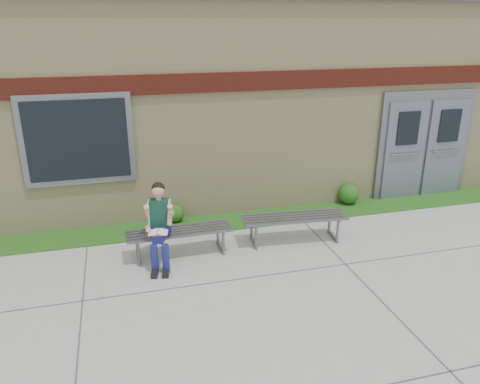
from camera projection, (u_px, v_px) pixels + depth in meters
name	position (u px, v px, depth m)	size (l,w,h in m)	color
ground	(299.00, 290.00, 6.74)	(80.00, 80.00, 0.00)	#9E9E99
grass_strip	(249.00, 219.00, 9.09)	(16.00, 0.80, 0.02)	#2B4D14
school_building	(211.00, 87.00, 11.44)	(16.20, 6.22, 4.20)	beige
bench_left	(180.00, 236.00, 7.63)	(1.73, 0.52, 0.44)	slate
bench_right	(294.00, 222.00, 8.11)	(1.84, 0.66, 0.47)	slate
girl	(160.00, 223.00, 7.26)	(0.48, 0.82, 1.31)	navy
shrub_mid	(175.00, 213.00, 8.92)	(0.34, 0.34, 0.34)	#2B4D14
shrub_east	(349.00, 194.00, 9.79)	(0.43, 0.43, 0.43)	#2B4D14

